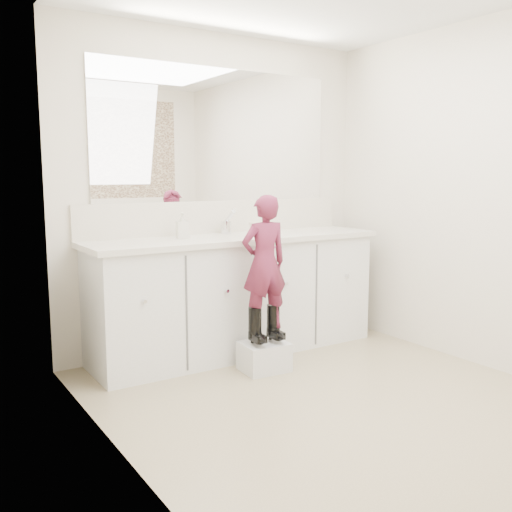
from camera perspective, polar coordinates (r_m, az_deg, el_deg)
floor at (r=3.50m, az=8.73°, el=-14.49°), size 3.00×3.00×0.00m
wall_back at (r=4.46m, az=-3.85°, el=6.32°), size 2.60×0.00×2.60m
wall_left at (r=2.56m, az=-13.11°, el=4.73°), size 0.00×3.00×3.00m
wall_right at (r=4.22m, az=22.52°, el=5.60°), size 0.00×3.00×3.00m
vanity_cabinet at (r=4.32m, az=-1.98°, el=-4.10°), size 2.20×0.55×0.85m
countertop at (r=4.24m, az=-1.90°, el=1.75°), size 2.28×0.58×0.04m
backsplash at (r=4.46m, az=-3.73°, el=3.94°), size 2.28×0.03×0.25m
mirror at (r=4.46m, az=-3.83°, el=11.97°), size 2.00×0.02×1.00m
faucet at (r=4.37m, az=-3.02°, el=2.87°), size 0.08×0.08×0.10m
cup at (r=4.30m, az=-0.02°, el=2.77°), size 0.12×0.12×0.10m
soap_bottle at (r=4.09m, az=-7.37°, el=3.03°), size 0.10×0.10×0.18m
step_stool at (r=3.99m, az=0.81°, el=-10.01°), size 0.33×0.28×0.20m
boot_left at (r=3.88m, az=-0.11°, el=-7.01°), size 0.11×0.18×0.26m
boot_right at (r=3.96m, az=1.73°, el=-6.70°), size 0.11×0.18×0.26m
toddler at (r=3.83m, az=0.83°, el=-0.68°), size 0.35×0.24×0.91m
toothbrush at (r=3.86m, az=1.70°, el=0.79°), size 0.14×0.02×0.06m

